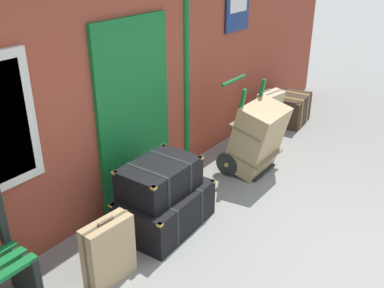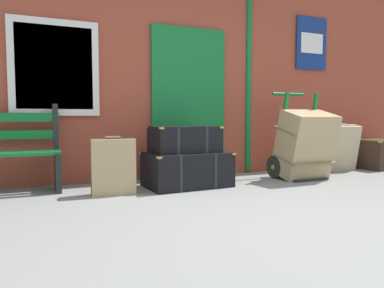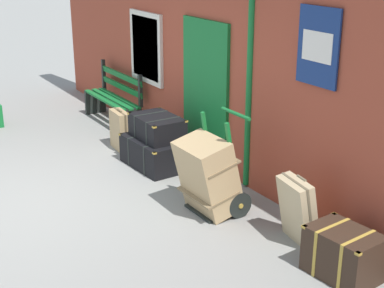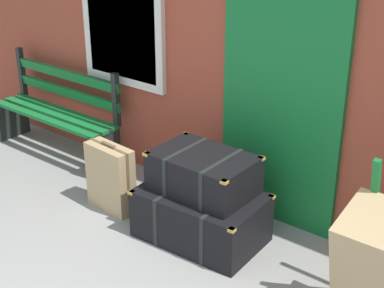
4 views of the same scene
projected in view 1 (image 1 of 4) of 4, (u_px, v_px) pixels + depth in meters
The scene contains 9 objects.
ground_plane at pixel (335, 279), 3.98m from camera, with size 60.00×60.00×0.00m, color gray.
brick_facade at pixel (116, 64), 4.68m from camera, with size 10.40×0.35×3.20m.
steamer_trunk_base at pixel (165, 209), 4.64m from camera, with size 1.04×0.70×0.43m.
steamer_trunk_middle at pixel (160, 178), 4.50m from camera, with size 0.81×0.55×0.33m.
porters_trolley at pixel (245, 149), 5.83m from camera, with size 0.71×0.57×1.20m.
large_brown_trunk at pixel (257, 138), 5.65m from camera, with size 0.70×0.64×0.96m.
suitcase_charcoal at pixel (109, 251), 3.86m from camera, with size 0.49×0.22×0.65m.
suitcase_umber at pixel (266, 114), 6.74m from camera, with size 0.53×0.39×0.76m.
corner_trunk at pixel (291, 109), 7.30m from camera, with size 0.73×0.55×0.49m.
Camera 1 is at (-3.26, -0.76, 2.80)m, focal length 40.97 mm.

